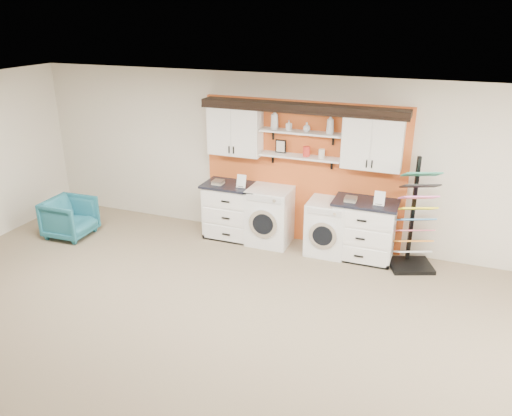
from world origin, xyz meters
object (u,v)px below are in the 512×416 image
at_px(washer, 270,216).
at_px(armchair, 70,218).
at_px(base_cabinet_left, 233,211).
at_px(dryer, 328,227).
at_px(sample_rack, 414,235).
at_px(base_cabinet_right, 364,230).

bearing_deg(washer, armchair, -163.41).
height_order(base_cabinet_left, dryer, base_cabinet_left).
xyz_separation_m(sample_rack, armchair, (-5.71, -0.96, -0.20)).
relative_size(base_cabinet_left, armchair, 1.32).
distance_m(base_cabinet_left, base_cabinet_right, 2.26).
xyz_separation_m(base_cabinet_left, armchair, (-2.69, -1.01, -0.14)).
bearing_deg(dryer, armchair, -167.06).
bearing_deg(base_cabinet_left, washer, -0.28).
relative_size(base_cabinet_left, sample_rack, 0.57).
height_order(washer, armchair, washer).
bearing_deg(base_cabinet_right, armchair, -168.50).
relative_size(base_cabinet_left, dryer, 1.11).
bearing_deg(base_cabinet_left, dryer, -0.11).
height_order(base_cabinet_left, sample_rack, sample_rack).
bearing_deg(base_cabinet_right, washer, -179.88).
bearing_deg(base_cabinet_right, base_cabinet_left, -180.00).
xyz_separation_m(base_cabinet_left, dryer, (1.68, -0.00, -0.04)).
xyz_separation_m(base_cabinet_right, washer, (-1.58, -0.00, 0.00)).
bearing_deg(armchair, washer, -75.38).
relative_size(washer, armchair, 1.30).
bearing_deg(dryer, base_cabinet_left, 179.89).
distance_m(base_cabinet_right, armchair, 5.05).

